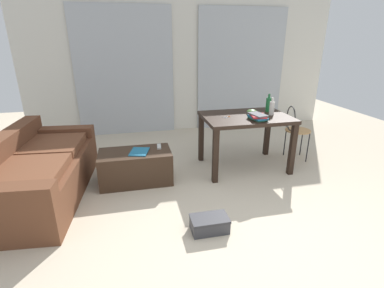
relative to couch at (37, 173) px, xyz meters
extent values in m
plane|color=beige|center=(2.23, 0.03, -0.30)|extent=(9.11, 9.11, 0.00)
cube|color=silver|center=(2.23, 2.33, 1.00)|extent=(6.00, 0.10, 2.61)
cube|color=#B2B7BC|center=(1.08, 2.24, 0.87)|extent=(1.80, 0.03, 2.34)
cube|color=#B2B7BC|center=(3.38, 2.24, 0.87)|extent=(1.80, 0.03, 2.34)
cube|color=brown|center=(0.04, 0.00, -0.08)|extent=(1.08, 2.00, 0.44)
cube|color=brown|center=(-0.32, 0.03, 0.29)|extent=(0.37, 1.94, 0.31)
cube|color=brown|center=(0.11, 0.86, 0.21)|extent=(0.93, 0.28, 0.15)
cube|color=brown|center=(0.12, 0.37, 0.19)|extent=(0.74, 0.78, 0.10)
cube|color=brown|center=(0.05, -0.39, 0.19)|extent=(0.74, 0.78, 0.10)
cube|color=#382619|center=(1.13, 0.11, -0.09)|extent=(0.91, 0.49, 0.42)
cube|color=black|center=(2.68, 0.24, 0.44)|extent=(1.19, 0.84, 0.05)
cube|color=black|center=(2.13, -0.13, 0.06)|extent=(0.07, 0.07, 0.72)
cube|color=black|center=(3.22, -0.13, 0.06)|extent=(0.07, 0.07, 0.72)
cube|color=black|center=(2.13, 0.61, 0.06)|extent=(0.07, 0.07, 0.72)
cube|color=black|center=(3.22, 0.61, 0.06)|extent=(0.07, 0.07, 0.72)
cylinder|color=#B7844C|center=(3.59, 0.35, 0.16)|extent=(0.38, 0.38, 0.02)
cylinder|color=black|center=(3.69, 0.19, -0.08)|extent=(0.02, 0.02, 0.45)
cylinder|color=black|center=(3.75, 0.45, -0.08)|extent=(0.02, 0.02, 0.45)
cylinder|color=black|center=(3.43, 0.25, -0.08)|extent=(0.02, 0.02, 0.45)
cylinder|color=black|center=(3.49, 0.51, -0.08)|extent=(0.02, 0.02, 0.45)
torus|color=black|center=(3.46, 0.38, 0.35)|extent=(0.10, 0.37, 0.37)
cylinder|color=black|center=(3.42, 0.22, 0.26)|extent=(0.02, 0.02, 0.18)
cylinder|color=black|center=(3.49, 0.54, 0.26)|extent=(0.02, 0.02, 0.18)
cylinder|color=#195B2D|center=(3.08, 0.39, 0.57)|extent=(0.08, 0.08, 0.20)
cylinder|color=#195B2D|center=(3.08, 0.39, 0.70)|extent=(0.03, 0.03, 0.06)
cylinder|color=beige|center=(3.04, 0.21, 0.56)|extent=(0.07, 0.07, 0.18)
cylinder|color=beige|center=(3.04, 0.21, 0.68)|extent=(0.03, 0.03, 0.06)
ellipsoid|color=#477033|center=(2.78, 0.30, 0.50)|extent=(0.14, 0.14, 0.07)
cube|color=#2D7F56|center=(2.75, 0.03, 0.48)|extent=(0.18, 0.27, 0.02)
cube|color=#1E668C|center=(2.74, 0.02, 0.50)|extent=(0.20, 0.29, 0.02)
cube|color=red|center=(2.74, 0.01, 0.52)|extent=(0.23, 0.27, 0.02)
cube|color=#4C4C51|center=(2.74, 0.01, 0.54)|extent=(0.20, 0.29, 0.01)
cube|color=#9EA0A5|center=(2.38, 0.20, 0.47)|extent=(0.07, 0.07, 0.00)
torus|color=orange|center=(2.42, 0.25, 0.47)|extent=(0.03, 0.03, 0.00)
cube|color=#9EA0A5|center=(2.37, 0.22, 0.47)|extent=(0.08, 0.04, 0.00)
torus|color=orange|center=(2.43, 0.24, 0.47)|extent=(0.03, 0.03, 0.00)
cube|color=#B7B7B2|center=(1.45, 0.22, 0.13)|extent=(0.07, 0.17, 0.02)
cube|color=#1E668C|center=(1.19, 0.09, 0.12)|extent=(0.28, 0.33, 0.01)
cube|color=#38383D|center=(1.79, -1.08, -0.24)|extent=(0.36, 0.22, 0.12)
cube|color=#313135|center=(1.79, -1.08, -0.17)|extent=(0.37, 0.22, 0.02)
camera|label=1|loc=(1.11, -3.32, 1.47)|focal=26.62mm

